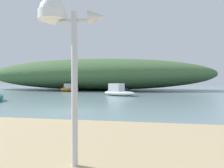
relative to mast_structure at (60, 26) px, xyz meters
name	(u,v)px	position (x,y,z in m)	size (l,w,h in m)	color
ground_plane	(69,111)	(-3.06, 8.06, -2.90)	(120.00, 120.00, 0.00)	gray
distant_hill	(95,74)	(-8.64, 34.92, -0.06)	(42.62, 14.71, 5.69)	#476B3D
mast_structure	(60,26)	(0.00, 0.00, 0.00)	(1.33, 0.55, 3.25)	silver
motorboat_outer_mooring	(118,91)	(-2.09, 21.00, -2.41)	(4.55, 3.39, 1.42)	white
sailboat_far_right	(124,90)	(-2.52, 30.00, -2.59)	(1.91, 3.13, 2.94)	#2D4C9E
motorboat_far_left	(70,88)	(-11.04, 28.36, -2.41)	(2.98, 2.93, 1.27)	orange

